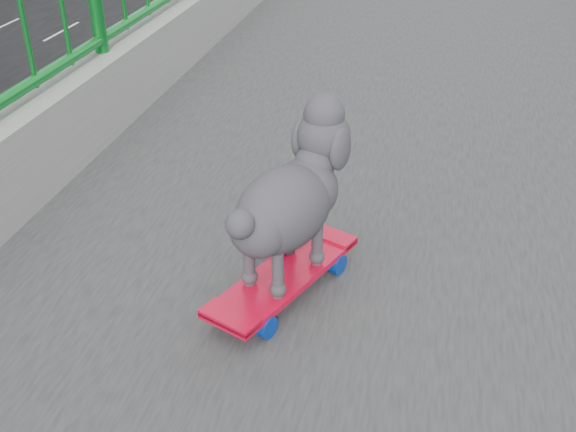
% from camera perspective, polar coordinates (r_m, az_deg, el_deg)
% --- Properties ---
extents(railing, '(3.00, 24.00, 1.42)m').
position_cam_1_polar(railing, '(2.65, 13.40, 9.68)').
color(railing, gray).
rests_on(railing, footbridge).
extents(skateboard, '(0.35, 0.54, 0.07)m').
position_cam_1_polar(skateboard, '(1.84, -0.34, -5.28)').
color(skateboard, red).
rests_on(skateboard, footbridge).
extents(poodle, '(0.31, 0.46, 0.41)m').
position_cam_1_polar(poodle, '(1.72, 0.15, 1.54)').
color(poodle, '#2D2A2F').
rests_on(poodle, skateboard).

